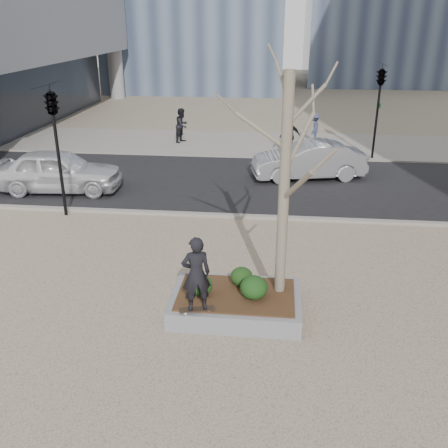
# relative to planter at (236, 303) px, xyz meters

# --- Properties ---
(ground) EXTENTS (120.00, 120.00, 0.00)m
(ground) POSITION_rel_planter_xyz_m (-1.00, 0.00, -0.23)
(ground) COLOR tan
(ground) RESTS_ON ground
(street) EXTENTS (60.00, 8.00, 0.02)m
(street) POSITION_rel_planter_xyz_m (-1.00, 10.00, -0.21)
(street) COLOR black
(street) RESTS_ON ground
(far_sidewalk) EXTENTS (60.00, 6.00, 0.02)m
(far_sidewalk) POSITION_rel_planter_xyz_m (-1.00, 17.00, -0.21)
(far_sidewalk) COLOR gray
(far_sidewalk) RESTS_ON ground
(planter) EXTENTS (3.00, 2.00, 0.45)m
(planter) POSITION_rel_planter_xyz_m (0.00, 0.00, 0.00)
(planter) COLOR gray
(planter) RESTS_ON ground
(planter_mulch) EXTENTS (2.70, 1.70, 0.04)m
(planter_mulch) POSITION_rel_planter_xyz_m (0.00, 0.00, 0.25)
(planter_mulch) COLOR #382314
(planter_mulch) RESTS_ON planter
(sycamore_tree) EXTENTS (2.80, 2.80, 6.60)m
(sycamore_tree) POSITION_rel_planter_xyz_m (1.00, 0.30, 3.56)
(sycamore_tree) COLOR gray
(sycamore_tree) RESTS_ON planter_mulch
(shrub_left) EXTENTS (0.55, 0.55, 0.47)m
(shrub_left) POSITION_rel_planter_xyz_m (-0.81, -0.11, 0.50)
(shrub_left) COLOR #133410
(shrub_left) RESTS_ON planter_mulch
(shrub_middle) EXTENTS (0.54, 0.54, 0.46)m
(shrub_middle) POSITION_rel_planter_xyz_m (0.10, 0.42, 0.49)
(shrub_middle) COLOR #123913
(shrub_middle) RESTS_ON planter_mulch
(shrub_right) EXTENTS (0.63, 0.63, 0.54)m
(shrub_right) POSITION_rel_planter_xyz_m (0.42, -0.14, 0.53)
(shrub_right) COLOR #133B13
(shrub_right) RESTS_ON planter_mulch
(skateboard) EXTENTS (0.81, 0.38, 0.08)m
(skateboard) POSITION_rel_planter_xyz_m (-0.79, -0.80, 0.26)
(skateboard) COLOR black
(skateboard) RESTS_ON planter
(skateboarder) EXTENTS (0.73, 0.59, 1.72)m
(skateboarder) POSITION_rel_planter_xyz_m (-0.79, -0.80, 1.16)
(skateboarder) COLOR black
(skateboarder) RESTS_ON skateboard
(police_car) EXTENTS (5.05, 2.36, 1.67)m
(police_car) POSITION_rel_planter_xyz_m (-7.74, 8.06, 0.63)
(police_car) COLOR silver
(police_car) RESTS_ON street
(car_silver) EXTENTS (5.01, 2.67, 1.57)m
(car_silver) POSITION_rel_planter_xyz_m (2.17, 10.88, 0.58)
(car_silver) COLOR #A1A3A9
(car_silver) RESTS_ON street
(pedestrian_a) EXTENTS (0.99, 1.10, 1.86)m
(pedestrian_a) POSITION_rel_planter_xyz_m (-4.44, 16.94, 0.73)
(pedestrian_a) COLOR black
(pedestrian_a) RESTS_ON far_sidewalk
(pedestrian_b) EXTENTS (0.80, 1.14, 1.62)m
(pedestrian_b) POSITION_rel_planter_xyz_m (2.80, 17.60, 0.61)
(pedestrian_b) COLOR #363E62
(pedestrian_b) RESTS_ON far_sidewalk
(pedestrian_c) EXTENTS (1.14, 0.75, 1.81)m
(pedestrian_c) POSITION_rel_planter_xyz_m (1.42, 14.97, 0.70)
(pedestrian_c) COLOR black
(pedestrian_c) RESTS_ON far_sidewalk
(traffic_light_near) EXTENTS (0.60, 2.48, 4.50)m
(traffic_light_near) POSITION_rel_planter_xyz_m (-6.50, 5.60, 2.02)
(traffic_light_near) COLOR black
(traffic_light_near) RESTS_ON ground
(traffic_light_far) EXTENTS (0.60, 2.48, 4.50)m
(traffic_light_far) POSITION_rel_planter_xyz_m (5.50, 14.60, 2.02)
(traffic_light_far) COLOR black
(traffic_light_far) RESTS_ON ground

